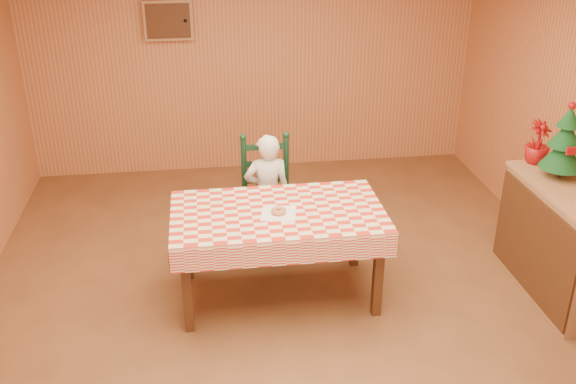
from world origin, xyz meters
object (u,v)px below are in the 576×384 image
object	(u,v)px
seated_child	(268,194)
shelf_unit	(563,242)
christmas_tree	(565,144)
ladder_chair	(267,198)
dining_table	(278,220)

from	to	relation	value
seated_child	shelf_unit	xyz separation A→B (m)	(2.26, -1.01, -0.10)
christmas_tree	ladder_chair	bearing A→B (deg)	160.18
dining_table	christmas_tree	size ratio (longest dim) A/B	2.67
shelf_unit	christmas_tree	size ratio (longest dim) A/B	2.00
dining_table	shelf_unit	bearing A→B (deg)	-7.04
seated_child	christmas_tree	distance (m)	2.47
ladder_chair	shelf_unit	size ratio (longest dim) A/B	0.87
ladder_chair	shelf_unit	xyz separation A→B (m)	(2.26, -1.07, -0.04)
ladder_chair	seated_child	world-z (taller)	seated_child
seated_child	christmas_tree	world-z (taller)	christmas_tree
ladder_chair	christmas_tree	distance (m)	2.51
seated_child	shelf_unit	bearing A→B (deg)	155.90
dining_table	ladder_chair	world-z (taller)	ladder_chair
shelf_unit	dining_table	bearing A→B (deg)	172.96
dining_table	seated_child	size ratio (longest dim) A/B	1.47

